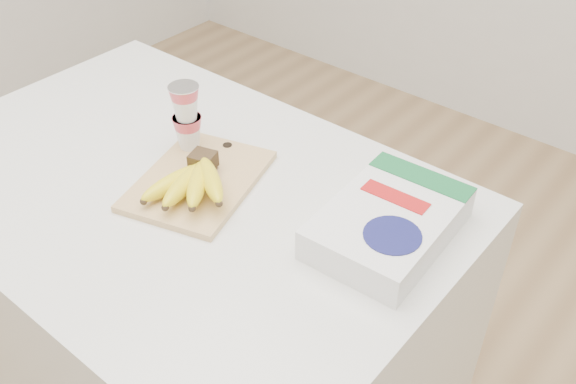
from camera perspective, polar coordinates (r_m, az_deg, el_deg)
The scene contains 5 objects.
table at distance 1.60m, azimuth -8.53°, elevation -11.43°, with size 1.15×0.77×0.86m, color silver.
cutting_board at distance 1.29m, azimuth -7.94°, elevation 1.02°, with size 0.21×0.29×0.01m, color #DCBB79.
bananas at distance 1.24m, azimuth -8.50°, elevation 1.00°, with size 0.17×0.19×0.07m.
yogurt_stack at distance 1.34m, azimuth -9.02°, elevation 6.77°, with size 0.07×0.06×0.15m.
cereal_box at distance 1.16m, azimuth 8.93°, elevation -2.72°, with size 0.21×0.30×0.07m.
Camera 1 is at (0.83, -0.64, 1.64)m, focal length 40.00 mm.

